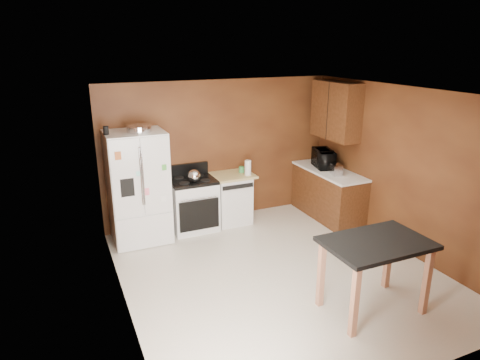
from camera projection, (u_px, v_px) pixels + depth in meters
floor at (279, 273)px, 6.03m from camera, size 4.50×4.50×0.00m
ceiling at (285, 93)px, 5.26m from camera, size 4.50×4.50×0.00m
wall_back at (220, 151)px, 7.61m from camera, size 4.20×0.00×4.20m
wall_front at (409, 267)px, 3.69m from camera, size 4.20×0.00×4.20m
wall_left at (120, 214)px, 4.84m from camera, size 0.00×4.50×4.50m
wall_right at (404, 171)px, 6.45m from camera, size 0.00×4.50×4.50m
roasting_pan at (139, 129)px, 6.48m from camera, size 0.38×0.38×0.09m
pen_cup at (106, 130)px, 6.28m from camera, size 0.08×0.08×0.12m
kettle at (194, 176)px, 7.02m from camera, size 0.21×0.21×0.21m
paper_towel at (248, 168)px, 7.42m from camera, size 0.14×0.14×0.26m
green_canister at (242, 169)px, 7.60m from camera, size 0.10×0.10×0.10m
toaster at (336, 170)px, 7.42m from camera, size 0.22×0.28×0.18m
microwave at (323, 159)px, 7.84m from camera, size 0.49×0.62×0.30m
refrigerator at (138, 187)px, 6.78m from camera, size 0.90×0.80×1.80m
gas_range at (193, 204)px, 7.32m from camera, size 0.76×0.68×1.10m
dishwasher at (231, 198)px, 7.62m from camera, size 0.78×0.63×0.89m
right_cabinets at (330, 169)px, 7.75m from camera, size 0.63×1.58×2.45m
island at (376, 252)px, 4.98m from camera, size 1.22×0.81×0.91m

